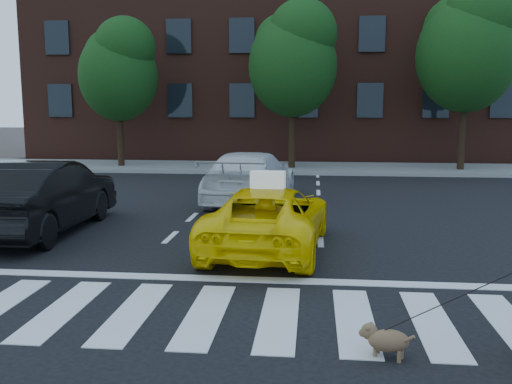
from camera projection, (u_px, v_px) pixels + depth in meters
The scene contains 13 objects.
ground at pixel (205, 315), 7.72m from camera, with size 120.00×120.00×0.00m, color black.
crosswalk at pixel (205, 314), 7.72m from camera, with size 13.00×2.40×0.01m, color silver.
stop_line at pixel (224, 279), 9.29m from camera, with size 12.00×0.30×0.01m, color silver.
sidewalk_far at pixel (281, 168), 24.91m from camera, with size 30.00×4.00×0.15m, color slate.
building at pixel (289, 46), 31.38m from camera, with size 26.00×10.00×12.00m, color #4C261B.
tree_left at pixel (119, 66), 24.45m from camera, with size 3.39×3.38×6.50m.
tree_mid at pixel (294, 55), 23.64m from camera, with size 3.69×3.69×7.10m.
tree_right at pixel (468, 43), 22.88m from camera, with size 4.00×4.00×7.70m.
taxi at pixel (269, 218), 11.13m from camera, with size 2.07×4.48×1.25m, color yellow.
black_sedan at pixel (42, 197), 12.54m from camera, with size 1.71×4.92×1.62m, color black.
white_suv at pixel (250, 177), 16.45m from camera, with size 2.08×5.11×1.48m, color silver.
dog at pixel (384, 339), 6.40m from camera, with size 0.62×0.41×0.37m.
taxi_sign at pixel (268, 180), 10.82m from camera, with size 0.65×0.28×0.32m, color white.
Camera 1 is at (1.43, -7.27, 2.82)m, focal length 40.00 mm.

